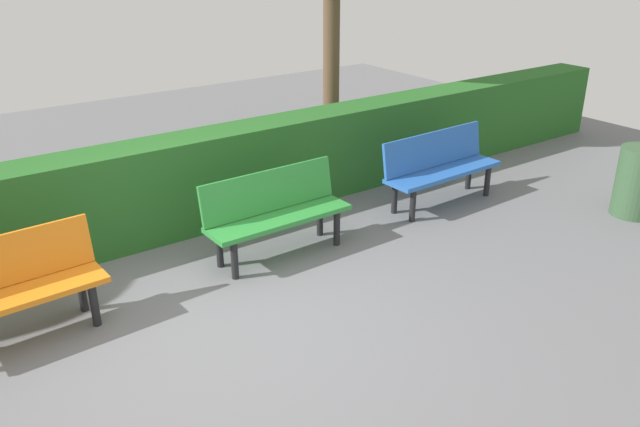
{
  "coord_description": "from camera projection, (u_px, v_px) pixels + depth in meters",
  "views": [
    {
      "loc": [
        1.99,
        4.28,
        3.05
      ],
      "look_at": [
        -1.34,
        -0.37,
        0.55
      ],
      "focal_mm": 36.22,
      "sensor_mm": 36.0,
      "label": 1
    }
  ],
  "objects": [
    {
      "name": "hedge_row",
      "position": [
        223.0,
        176.0,
        7.27
      ],
      "size": [
        12.94,
        0.53,
        1.05
      ],
      "primitive_type": "cube",
      "color": "#266023",
      "rests_on": "ground_plane"
    },
    {
      "name": "bench_green",
      "position": [
        275.0,
        210.0,
        6.5
      ],
      "size": [
        1.53,
        0.48,
        0.86
      ],
      "rotation": [
        0.0,
        0.0,
        0.01
      ],
      "color": "#2D8C38",
      "rests_on": "ground_plane"
    },
    {
      "name": "ground_plane",
      "position": [
        217.0,
        324.0,
        5.47
      ],
      "size": [
        16.94,
        16.94,
        0.0
      ],
      "primitive_type": "plane",
      "color": "slate"
    },
    {
      "name": "bench_blue",
      "position": [
        440.0,
        165.0,
        7.74
      ],
      "size": [
        1.61,
        0.5,
        0.86
      ],
      "rotation": [
        0.0,
        0.0,
        0.03
      ],
      "color": "blue",
      "rests_on": "ground_plane"
    },
    {
      "name": "trash_bin",
      "position": [
        637.0,
        182.0,
        7.43
      ],
      "size": [
        0.49,
        0.49,
        0.82
      ],
      "primitive_type": "cylinder",
      "color": "#385938",
      "rests_on": "ground_plane"
    },
    {
      "name": "bench_orange",
      "position": [
        9.0,
        286.0,
        5.11
      ],
      "size": [
        1.44,
        0.52,
        0.86
      ],
      "rotation": [
        0.0,
        0.0,
        0.05
      ],
      "color": "orange",
      "rests_on": "ground_plane"
    }
  ]
}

